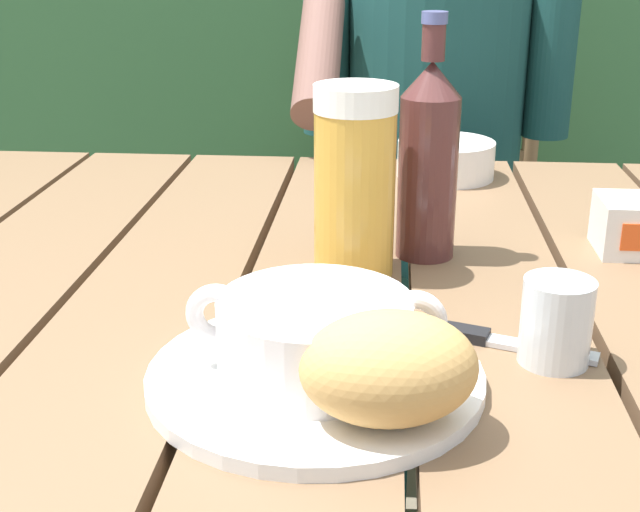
{
  "coord_description": "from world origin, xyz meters",
  "views": [
    {
      "loc": [
        0.06,
        -0.86,
        1.09
      ],
      "look_at": [
        0.0,
        -0.16,
        0.83
      ],
      "focal_mm": 48.64,
      "sensor_mm": 36.0,
      "label": 1
    }
  ],
  "objects_px": {
    "soup_bowl": "(315,333)",
    "water_glass_small": "(556,322)",
    "beer_bottle": "(428,158)",
    "chair_near_diner": "(425,240)",
    "table_knife": "(485,338)",
    "serving_plate": "(315,377)",
    "beer_glass": "(355,181)",
    "diner_bowl": "(446,159)",
    "person_eating": "(432,152)",
    "bread_roll": "(389,368)"
  },
  "relations": [
    {
      "from": "serving_plate",
      "to": "table_knife",
      "type": "distance_m",
      "value": 0.16
    },
    {
      "from": "serving_plate",
      "to": "water_glass_small",
      "type": "xyz_separation_m",
      "value": [
        0.19,
        0.05,
        0.03
      ]
    },
    {
      "from": "chair_near_diner",
      "to": "person_eating",
      "type": "xyz_separation_m",
      "value": [
        -0.0,
        -0.2,
        0.24
      ]
    },
    {
      "from": "chair_near_diner",
      "to": "bread_roll",
      "type": "distance_m",
      "value": 1.27
    },
    {
      "from": "soup_bowl",
      "to": "water_glass_small",
      "type": "distance_m",
      "value": 0.2
    },
    {
      "from": "person_eating",
      "to": "water_glass_small",
      "type": "xyz_separation_m",
      "value": [
        0.06,
        -0.91,
        0.08
      ]
    },
    {
      "from": "person_eating",
      "to": "chair_near_diner",
      "type": "bearing_deg",
      "value": 89.15
    },
    {
      "from": "beer_glass",
      "to": "diner_bowl",
      "type": "distance_m",
      "value": 0.41
    },
    {
      "from": "chair_near_diner",
      "to": "serving_plate",
      "type": "relative_size",
      "value": 3.51
    },
    {
      "from": "table_knife",
      "to": "diner_bowl",
      "type": "height_order",
      "value": "diner_bowl"
    },
    {
      "from": "table_knife",
      "to": "beer_glass",
      "type": "bearing_deg",
      "value": 127.86
    },
    {
      "from": "bread_roll",
      "to": "beer_bottle",
      "type": "xyz_separation_m",
      "value": [
        0.04,
        0.37,
        0.06
      ]
    },
    {
      "from": "water_glass_small",
      "to": "diner_bowl",
      "type": "height_order",
      "value": "water_glass_small"
    },
    {
      "from": "bread_roll",
      "to": "beer_glass",
      "type": "distance_m",
      "value": 0.31
    },
    {
      "from": "serving_plate",
      "to": "table_knife",
      "type": "bearing_deg",
      "value": 31.14
    },
    {
      "from": "chair_near_diner",
      "to": "table_knife",
      "type": "height_order",
      "value": "chair_near_diner"
    },
    {
      "from": "bread_roll",
      "to": "beer_glass",
      "type": "relative_size",
      "value": 0.71
    },
    {
      "from": "serving_plate",
      "to": "beer_glass",
      "type": "relative_size",
      "value": 1.36
    },
    {
      "from": "beer_glass",
      "to": "diner_bowl",
      "type": "height_order",
      "value": "beer_glass"
    },
    {
      "from": "chair_near_diner",
      "to": "diner_bowl",
      "type": "bearing_deg",
      "value": -90.0
    },
    {
      "from": "chair_near_diner",
      "to": "diner_bowl",
      "type": "distance_m",
      "value": 0.62
    },
    {
      "from": "person_eating",
      "to": "diner_bowl",
      "type": "bearing_deg",
      "value": -89.5
    },
    {
      "from": "person_eating",
      "to": "diner_bowl",
      "type": "relative_size",
      "value": 8.69
    },
    {
      "from": "beer_glass",
      "to": "water_glass_small",
      "type": "distance_m",
      "value": 0.26
    },
    {
      "from": "beer_bottle",
      "to": "water_glass_small",
      "type": "relative_size",
      "value": 3.58
    },
    {
      "from": "table_knife",
      "to": "diner_bowl",
      "type": "xyz_separation_m",
      "value": [
        -0.01,
        0.54,
        0.02
      ]
    },
    {
      "from": "person_eating",
      "to": "beer_glass",
      "type": "height_order",
      "value": "person_eating"
    },
    {
      "from": "chair_near_diner",
      "to": "beer_glass",
      "type": "height_order",
      "value": "beer_glass"
    },
    {
      "from": "person_eating",
      "to": "bread_roll",
      "type": "height_order",
      "value": "person_eating"
    },
    {
      "from": "person_eating",
      "to": "water_glass_small",
      "type": "distance_m",
      "value": 0.91
    },
    {
      "from": "soup_bowl",
      "to": "bread_roll",
      "type": "bearing_deg",
      "value": -49.4
    },
    {
      "from": "beer_glass",
      "to": "soup_bowl",
      "type": "bearing_deg",
      "value": -94.48
    },
    {
      "from": "serving_plate",
      "to": "beer_bottle",
      "type": "height_order",
      "value": "beer_bottle"
    },
    {
      "from": "person_eating",
      "to": "soup_bowl",
      "type": "xyz_separation_m",
      "value": [
        -0.13,
        -0.96,
        0.09
      ]
    },
    {
      "from": "chair_near_diner",
      "to": "soup_bowl",
      "type": "height_order",
      "value": "chair_near_diner"
    },
    {
      "from": "chair_near_diner",
      "to": "table_knife",
      "type": "xyz_separation_m",
      "value": [
        0.01,
        -1.07,
        0.29
      ]
    },
    {
      "from": "serving_plate",
      "to": "person_eating",
      "type": "bearing_deg",
      "value": 82.23
    },
    {
      "from": "person_eating",
      "to": "soup_bowl",
      "type": "bearing_deg",
      "value": -97.77
    },
    {
      "from": "bread_roll",
      "to": "diner_bowl",
      "type": "relative_size",
      "value": 0.99
    },
    {
      "from": "bread_roll",
      "to": "person_eating",
      "type": "bearing_deg",
      "value": 85.87
    },
    {
      "from": "person_eating",
      "to": "bread_roll",
      "type": "relative_size",
      "value": 8.76
    },
    {
      "from": "chair_near_diner",
      "to": "soup_bowl",
      "type": "distance_m",
      "value": 1.21
    },
    {
      "from": "beer_bottle",
      "to": "diner_bowl",
      "type": "distance_m",
      "value": 0.34
    },
    {
      "from": "soup_bowl",
      "to": "water_glass_small",
      "type": "height_order",
      "value": "soup_bowl"
    },
    {
      "from": "bread_roll",
      "to": "table_knife",
      "type": "bearing_deg",
      "value": 61.16
    },
    {
      "from": "soup_bowl",
      "to": "beer_bottle",
      "type": "distance_m",
      "value": 0.32
    },
    {
      "from": "diner_bowl",
      "to": "water_glass_small",
      "type": "bearing_deg",
      "value": -84.14
    },
    {
      "from": "person_eating",
      "to": "beer_bottle",
      "type": "distance_m",
      "value": 0.68
    },
    {
      "from": "chair_near_diner",
      "to": "diner_bowl",
      "type": "height_order",
      "value": "chair_near_diner"
    },
    {
      "from": "beer_bottle",
      "to": "water_glass_small",
      "type": "distance_m",
      "value": 0.27
    }
  ]
}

